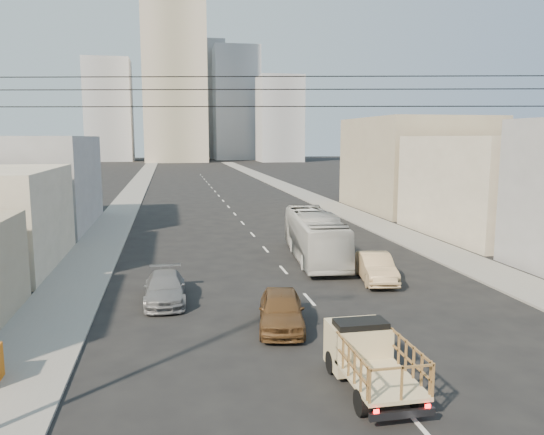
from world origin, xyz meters
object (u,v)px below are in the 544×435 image
object	(u,v)px
sedan_brown	(281,310)
sedan_tan	(376,268)
sedan_grey	(165,288)
flatbed_pickup	(370,354)
city_bus	(315,236)

from	to	relation	value
sedan_brown	sedan_tan	bearing A→B (deg)	53.12
sedan_tan	sedan_grey	size ratio (longest dim) A/B	0.99
flatbed_pickup	city_bus	bearing A→B (deg)	79.99
sedan_brown	sedan_tan	distance (m)	9.00
city_bus	sedan_grey	world-z (taller)	city_bus
flatbed_pickup	sedan_grey	world-z (taller)	flatbed_pickup
city_bus	sedan_brown	bearing A→B (deg)	-105.99
sedan_brown	sedan_grey	xyz separation A→B (m)	(-4.79, 4.53, -0.09)
sedan_brown	sedan_tan	world-z (taller)	sedan_brown
flatbed_pickup	sedan_grey	xyz separation A→B (m)	(-6.41, 10.30, -0.41)
flatbed_pickup	sedan_brown	xyz separation A→B (m)	(-1.63, 5.77, -0.32)
city_bus	sedan_grey	distance (m)	12.12
flatbed_pickup	sedan_tan	xyz separation A→B (m)	(4.99, 11.87, -0.32)
flatbed_pickup	sedan_brown	distance (m)	6.00
flatbed_pickup	sedan_brown	world-z (taller)	flatbed_pickup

